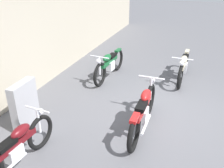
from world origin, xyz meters
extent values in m
plane|color=#56565B|center=(0.00, 0.00, 0.00)|extent=(40.00, 40.00, 0.00)
cube|color=#B2A893|center=(0.00, 3.76, 1.50)|extent=(18.00, 0.30, 2.99)
cube|color=#9E9EA3|center=(-1.64, 2.75, 0.54)|extent=(0.74, 0.22, 1.08)
torus|color=black|center=(-0.16, 0.28, 0.38)|extent=(0.77, 0.10, 0.77)
torus|color=black|center=(-1.58, 0.27, 0.38)|extent=(0.77, 0.10, 0.77)
cube|color=silver|center=(-0.92, 0.28, 0.40)|extent=(0.34, 0.21, 0.29)
cube|color=#B21919|center=(-0.87, 0.28, 0.57)|extent=(1.08, 0.11, 0.13)
ellipsoid|color=#B21919|center=(-0.68, 0.28, 0.76)|extent=(0.46, 0.21, 0.21)
cube|color=black|center=(-1.06, 0.28, 0.71)|extent=(0.42, 0.19, 0.08)
cube|color=#B21919|center=(-1.58, 0.27, 0.74)|extent=(0.34, 0.13, 0.06)
cylinder|color=silver|center=(-0.16, 0.28, 0.67)|extent=(0.06, 0.06, 0.58)
cylinder|color=silver|center=(-0.16, 0.28, 0.96)|extent=(0.04, 0.61, 0.04)
sphere|color=silver|center=(-0.07, 0.29, 0.86)|extent=(0.15, 0.15, 0.15)
cylinder|color=silver|center=(-1.13, 0.15, 0.33)|extent=(0.74, 0.07, 0.06)
torus|color=black|center=(1.47, -0.23, 0.37)|extent=(0.74, 0.10, 0.74)
torus|color=black|center=(2.83, -0.26, 0.37)|extent=(0.74, 0.10, 0.74)
cube|color=silver|center=(2.20, -0.24, 0.39)|extent=(0.33, 0.21, 0.28)
cube|color=beige|center=(2.15, -0.24, 0.55)|extent=(1.04, 0.12, 0.12)
ellipsoid|color=beige|center=(1.97, -0.24, 0.73)|extent=(0.45, 0.21, 0.20)
cube|color=black|center=(2.33, -0.25, 0.68)|extent=(0.41, 0.19, 0.08)
cube|color=beige|center=(2.83, -0.26, 0.71)|extent=(0.33, 0.13, 0.06)
cylinder|color=silver|center=(1.47, -0.23, 0.65)|extent=(0.06, 0.06, 0.56)
cylinder|color=silver|center=(1.47, -0.23, 0.93)|extent=(0.05, 0.59, 0.04)
sphere|color=silver|center=(1.38, -0.23, 0.82)|extent=(0.14, 0.14, 0.14)
cylinder|color=silver|center=(2.40, -0.13, 0.32)|extent=(0.71, 0.07, 0.06)
torus|color=black|center=(-2.13, 2.02, 0.35)|extent=(0.71, 0.14, 0.70)
cube|color=silver|center=(-2.83, 2.08, 0.37)|extent=(0.32, 0.21, 0.27)
cube|color=#590F14|center=(-2.78, 2.07, 0.52)|extent=(0.99, 0.17, 0.12)
ellipsoid|color=#590F14|center=(-2.61, 2.06, 0.70)|extent=(0.44, 0.22, 0.19)
cube|color=black|center=(-2.95, 2.08, 0.65)|extent=(0.40, 0.20, 0.08)
cylinder|color=silver|center=(-2.13, 2.02, 0.61)|extent=(0.05, 0.05, 0.53)
cylinder|color=silver|center=(-2.13, 2.02, 0.88)|extent=(0.08, 0.56, 0.03)
sphere|color=silver|center=(-2.06, 2.02, 0.78)|extent=(0.13, 0.13, 0.13)
cylinder|color=silver|center=(-3.03, 1.97, 0.30)|extent=(0.67, 0.11, 0.06)
torus|color=black|center=(0.82, 2.00, 0.37)|extent=(0.74, 0.14, 0.73)
torus|color=black|center=(2.16, 1.92, 0.37)|extent=(0.74, 0.14, 0.73)
cube|color=silver|center=(1.54, 1.96, 0.39)|extent=(0.33, 0.22, 0.28)
cube|color=#145128|center=(1.49, 1.96, 0.55)|extent=(1.03, 0.17, 0.12)
ellipsoid|color=#145128|center=(1.31, 1.97, 0.73)|extent=(0.45, 0.23, 0.20)
cube|color=black|center=(1.67, 1.95, 0.68)|extent=(0.41, 0.21, 0.08)
cube|color=#145128|center=(2.16, 1.92, 0.71)|extent=(0.33, 0.14, 0.06)
cylinder|color=silver|center=(0.82, 2.00, 0.64)|extent=(0.06, 0.06, 0.55)
cylinder|color=silver|center=(0.82, 2.00, 0.92)|extent=(0.07, 0.58, 0.04)
sphere|color=silver|center=(0.74, 2.01, 0.82)|extent=(0.14, 0.14, 0.14)
cylinder|color=silver|center=(1.75, 2.06, 0.32)|extent=(0.70, 0.11, 0.06)
camera|label=1|loc=(-5.43, -0.71, 3.38)|focal=40.55mm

